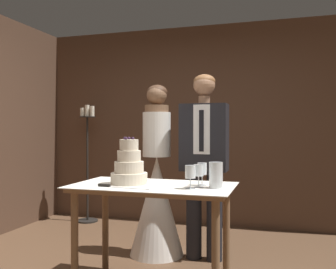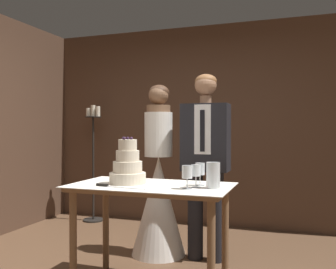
# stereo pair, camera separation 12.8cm
# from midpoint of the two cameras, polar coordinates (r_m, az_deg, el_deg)

# --- Properties ---
(wall_back) EXTENTS (4.49, 0.12, 2.62)m
(wall_back) POSITION_cam_midpoint_polar(r_m,az_deg,el_deg) (5.01, 3.82, 1.39)
(wall_back) COLOR #513828
(wall_back) RESTS_ON ground_plane
(cake_table) EXTENTS (1.25, 0.69, 0.83)m
(cake_table) POSITION_cam_midpoint_polar(r_m,az_deg,el_deg) (2.95, -3.59, -9.95)
(cake_table) COLOR brown
(cake_table) RESTS_ON ground_plane
(tiered_cake) EXTENTS (0.29, 0.29, 0.37)m
(tiered_cake) POSITION_cam_midpoint_polar(r_m,az_deg,el_deg) (2.98, -7.19, -5.00)
(tiered_cake) COLOR beige
(tiered_cake) RESTS_ON cake_table
(cake_knife) EXTENTS (0.42, 0.06, 0.02)m
(cake_knife) POSITION_cam_midpoint_polar(r_m,az_deg,el_deg) (2.84, -9.63, -7.79)
(cake_knife) COLOR silver
(cake_knife) RESTS_ON cake_table
(wine_glass_near) EXTENTS (0.08, 0.08, 0.17)m
(wine_glass_near) POSITION_cam_midpoint_polar(r_m,az_deg,el_deg) (2.78, 3.37, -5.67)
(wine_glass_near) COLOR silver
(wine_glass_near) RESTS_ON cake_table
(wine_glass_middle) EXTENTS (0.07, 0.07, 0.17)m
(wine_glass_middle) POSITION_cam_midpoint_polar(r_m,az_deg,el_deg) (2.88, 3.95, -5.42)
(wine_glass_middle) COLOR silver
(wine_glass_middle) RESTS_ON cake_table
(wine_glass_far) EXTENTS (0.08, 0.08, 0.17)m
(wine_glass_far) POSITION_cam_midpoint_polar(r_m,az_deg,el_deg) (2.71, 2.06, -5.90)
(wine_glass_far) COLOR silver
(wine_glass_far) RESTS_ON cake_table
(hurricane_candle) EXTENTS (0.10, 0.10, 0.19)m
(hurricane_candle) POSITION_cam_midpoint_polar(r_m,az_deg,el_deg) (2.77, 5.98, -6.25)
(hurricane_candle) COLOR silver
(hurricane_candle) RESTS_ON cake_table
(bride) EXTENTS (0.54, 0.54, 1.70)m
(bride) POSITION_cam_midpoint_polar(r_m,az_deg,el_deg) (3.79, -2.71, -8.81)
(bride) COLOR white
(bride) RESTS_ON ground_plane
(groom) EXTENTS (0.45, 0.25, 1.79)m
(groom) POSITION_cam_midpoint_polar(r_m,az_deg,el_deg) (3.62, 4.52, -3.09)
(groom) COLOR black
(groom) RESTS_ON ground_plane
(candle_stand) EXTENTS (0.28, 0.28, 1.59)m
(candle_stand) POSITION_cam_midpoint_polar(r_m,az_deg,el_deg) (5.24, -12.87, -4.04)
(candle_stand) COLOR black
(candle_stand) RESTS_ON ground_plane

